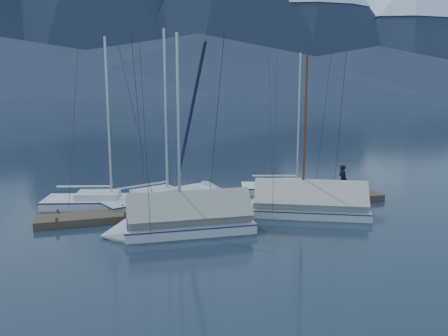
{
  "coord_description": "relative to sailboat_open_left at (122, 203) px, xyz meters",
  "views": [
    {
      "loc": [
        -6.83,
        -20.25,
        6.54
      ],
      "look_at": [
        0.0,
        2.0,
        2.2
      ],
      "focal_mm": 38.0,
      "sensor_mm": 36.0,
      "label": 1
    }
  ],
  "objects": [
    {
      "name": "mooring_posts",
      "position": [
        4.4,
        -2.4,
        0.18
      ],
      "size": [
        15.12,
        1.52,
        0.35
      ],
      "color": "#382D23",
      "rests_on": "ground"
    },
    {
      "name": "mountain_range",
      "position": [
        9.02,
        366.04,
        58.48
      ],
      "size": [
        877.0,
        584.0,
        150.5
      ],
      "color": "#475675",
      "rests_on": "ground"
    },
    {
      "name": "sailboat_open_left",
      "position": [
        0.0,
        0.0,
        0.0
      ],
      "size": [
        7.48,
        3.83,
        9.52
      ],
      "color": "silver",
      "rests_on": "ground"
    },
    {
      "name": "ground",
      "position": [
        4.9,
        -4.4,
        -0.17
      ],
      "size": [
        1000.0,
        1000.0,
        0.0
      ],
      "primitive_type": "plane",
      "color": "black",
      "rests_on": "ground"
    },
    {
      "name": "sailboat_covered_far",
      "position": [
        1.91,
        -5.22,
        0.29
      ],
      "size": [
        6.7,
        2.81,
        9.27
      ],
      "color": "silver",
      "rests_on": "ground"
    },
    {
      "name": "dock",
      "position": [
        4.9,
        -2.4,
        -0.06
      ],
      "size": [
        18.0,
        1.5,
        0.54
      ],
      "color": "#382D23",
      "rests_on": "ground"
    },
    {
      "name": "sailboat_covered_near",
      "position": [
        8.23,
        -4.22,
        0.26
      ],
      "size": [
        6.82,
        4.61,
        8.58
      ],
      "color": "silver",
      "rests_on": "ground"
    },
    {
      "name": "sailboat_open_right",
      "position": [
        10.63,
        0.04,
        -0.01
      ],
      "size": [
        6.95,
        3.74,
        8.84
      ],
      "color": "silver",
      "rests_on": "ground"
    },
    {
      "name": "sailboat_open_mid",
      "position": [
        2.96,
        0.34,
        0.01
      ],
      "size": [
        7.85,
        4.69,
        10.03
      ],
      "color": "silver",
      "rests_on": "ground"
    },
    {
      "name": "person",
      "position": [
        11.65,
        -2.43,
        1.01
      ],
      "size": [
        0.48,
        0.66,
        1.67
      ],
      "primitive_type": "imported",
      "rotation": [
        0.0,
        0.0,
        1.71
      ],
      "color": "black",
      "rests_on": "dock"
    }
  ]
}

